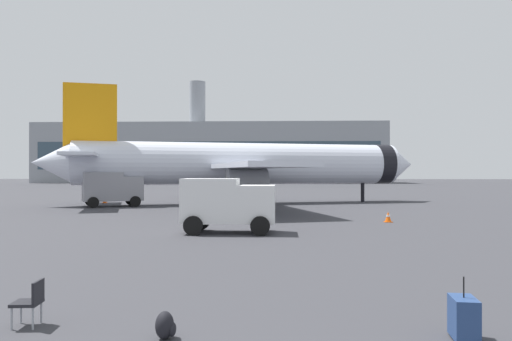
# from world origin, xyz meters

# --- Properties ---
(airplane_at_gate) EXTENTS (35.11, 32.03, 10.50)m
(airplane_at_gate) POSITION_xyz_m (-3.25, 40.96, 3.66)
(airplane_at_gate) COLOR silver
(airplane_at_gate) RESTS_ON ground
(service_truck) EXTENTS (5.28, 4.17, 2.90)m
(service_truck) POSITION_xyz_m (-13.92, 36.69, 1.61)
(service_truck) COLOR gray
(service_truck) RESTS_ON ground
(cargo_van) EXTENTS (4.42, 2.35, 2.60)m
(cargo_van) POSITION_xyz_m (-2.36, 19.53, 1.45)
(cargo_van) COLOR white
(cargo_van) RESTS_ON ground
(safety_cone_near) EXTENTS (0.44, 0.44, 0.63)m
(safety_cone_near) POSITION_xyz_m (6.46, 24.81, 0.31)
(safety_cone_near) COLOR #F2590C
(safety_cone_near) RESTS_ON ground
(safety_cone_mid) EXTENTS (0.44, 0.44, 0.68)m
(safety_cone_mid) POSITION_xyz_m (-16.15, 41.15, 0.33)
(safety_cone_mid) COLOR #F2590C
(safety_cone_mid) RESTS_ON ground
(rolling_suitcase) EXTENTS (0.46, 0.68, 1.10)m
(rolling_suitcase) POSITION_xyz_m (3.22, 5.00, 0.39)
(rolling_suitcase) COLOR navy
(rolling_suitcase) RESTS_ON ground
(traveller_backpack) EXTENTS (0.36, 0.40, 0.48)m
(traveller_backpack) POSITION_xyz_m (-1.94, 4.86, 0.23)
(traveller_backpack) COLOR black
(traveller_backpack) RESTS_ON ground
(gate_chair) EXTENTS (0.52, 0.52, 0.86)m
(gate_chair) POSITION_xyz_m (-4.63, 5.43, 0.50)
(gate_chair) COLOR black
(gate_chair) RESTS_ON ground
(terminal_building) EXTENTS (94.48, 18.02, 28.15)m
(terminal_building) POSITION_xyz_m (-18.28, 130.21, 8.19)
(terminal_building) COLOR gray
(terminal_building) RESTS_ON ground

